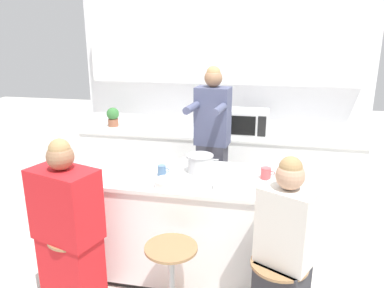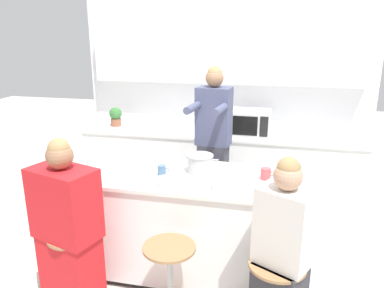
{
  "view_description": "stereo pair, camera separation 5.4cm",
  "coord_description": "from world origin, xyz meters",
  "px_view_note": "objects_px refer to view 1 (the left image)",
  "views": [
    {
      "loc": [
        0.61,
        -2.86,
        2.08
      ],
      "look_at": [
        0.0,
        0.08,
        1.18
      ],
      "focal_mm": 35.0,
      "sensor_mm": 36.0,
      "label": 1
    },
    {
      "loc": [
        0.66,
        -2.85,
        2.08
      ],
      "look_at": [
        0.0,
        0.08,
        1.18
      ],
      "focal_mm": 35.0,
      "sensor_mm": 36.0,
      "label": 2
    }
  ],
  "objects_px": {
    "bar_stool_center": "(172,282)",
    "coffee_cup_near": "(266,173)",
    "person_cooking": "(212,154)",
    "cooking_pot": "(200,163)",
    "person_wrapped_blanket": "(69,236)",
    "coffee_cup_far": "(162,171)",
    "microwave": "(247,122)",
    "juice_carton": "(296,174)",
    "fruit_bowl": "(168,183)",
    "banana_bunch": "(290,195)",
    "kitchen_island": "(190,224)",
    "potted_plant": "(113,116)",
    "bar_stool_leftmost": "(77,270)",
    "person_seated_near": "(283,264)"
  },
  "relations": [
    {
      "from": "bar_stool_leftmost",
      "to": "fruit_bowl",
      "type": "height_order",
      "value": "fruit_bowl"
    },
    {
      "from": "cooking_pot",
      "to": "banana_bunch",
      "type": "height_order",
      "value": "cooking_pot"
    },
    {
      "from": "microwave",
      "to": "potted_plant",
      "type": "height_order",
      "value": "microwave"
    },
    {
      "from": "person_wrapped_blanket",
      "to": "coffee_cup_near",
      "type": "height_order",
      "value": "person_wrapped_blanket"
    },
    {
      "from": "bar_stool_leftmost",
      "to": "juice_carton",
      "type": "bearing_deg",
      "value": 22.31
    },
    {
      "from": "person_cooking",
      "to": "banana_bunch",
      "type": "distance_m",
      "value": 1.25
    },
    {
      "from": "juice_carton",
      "to": "potted_plant",
      "type": "height_order",
      "value": "potted_plant"
    },
    {
      "from": "person_seated_near",
      "to": "fruit_bowl",
      "type": "bearing_deg",
      "value": -176.51
    },
    {
      "from": "bar_stool_leftmost",
      "to": "bar_stool_center",
      "type": "xyz_separation_m",
      "value": [
        0.74,
        0.01,
        0.0
      ]
    },
    {
      "from": "coffee_cup_far",
      "to": "potted_plant",
      "type": "distance_m",
      "value": 2.06
    },
    {
      "from": "fruit_bowl",
      "to": "banana_bunch",
      "type": "bearing_deg",
      "value": -0.65
    },
    {
      "from": "fruit_bowl",
      "to": "banana_bunch",
      "type": "distance_m",
      "value": 0.92
    },
    {
      "from": "person_seated_near",
      "to": "juice_carton",
      "type": "xyz_separation_m",
      "value": [
        0.09,
        0.68,
        0.38
      ]
    },
    {
      "from": "fruit_bowl",
      "to": "coffee_cup_far",
      "type": "distance_m",
      "value": 0.24
    },
    {
      "from": "juice_carton",
      "to": "microwave",
      "type": "bearing_deg",
      "value": 107.12
    },
    {
      "from": "bar_stool_center",
      "to": "person_cooking",
      "type": "distance_m",
      "value": 1.48
    },
    {
      "from": "cooking_pot",
      "to": "fruit_bowl",
      "type": "bearing_deg",
      "value": -117.03
    },
    {
      "from": "person_wrapped_blanket",
      "to": "microwave",
      "type": "height_order",
      "value": "person_wrapped_blanket"
    },
    {
      "from": "banana_bunch",
      "to": "juice_carton",
      "type": "bearing_deg",
      "value": 80.3
    },
    {
      "from": "coffee_cup_near",
      "to": "kitchen_island",
      "type": "bearing_deg",
      "value": -175.38
    },
    {
      "from": "bar_stool_leftmost",
      "to": "person_seated_near",
      "type": "relative_size",
      "value": 0.47
    },
    {
      "from": "person_seated_near",
      "to": "fruit_bowl",
      "type": "relative_size",
      "value": 6.77
    },
    {
      "from": "person_seated_near",
      "to": "coffee_cup_far",
      "type": "relative_size",
      "value": 13.38
    },
    {
      "from": "bar_stool_center",
      "to": "coffee_cup_far",
      "type": "xyz_separation_m",
      "value": [
        -0.23,
        0.59,
        0.62
      ]
    },
    {
      "from": "kitchen_island",
      "to": "potted_plant",
      "type": "bearing_deg",
      "value": 130.23
    },
    {
      "from": "bar_stool_leftmost",
      "to": "person_seated_near",
      "type": "bearing_deg",
      "value": -0.9
    },
    {
      "from": "bar_stool_center",
      "to": "person_seated_near",
      "type": "relative_size",
      "value": 0.47
    },
    {
      "from": "person_wrapped_blanket",
      "to": "fruit_bowl",
      "type": "relative_size",
      "value": 6.88
    },
    {
      "from": "bar_stool_leftmost",
      "to": "fruit_bowl",
      "type": "bearing_deg",
      "value": 31.19
    },
    {
      "from": "cooking_pot",
      "to": "person_wrapped_blanket",
      "type": "bearing_deg",
      "value": -137.37
    },
    {
      "from": "bar_stool_leftmost",
      "to": "coffee_cup_far",
      "type": "relative_size",
      "value": 6.27
    },
    {
      "from": "coffee_cup_near",
      "to": "microwave",
      "type": "bearing_deg",
      "value": 99.56
    },
    {
      "from": "person_cooking",
      "to": "potted_plant",
      "type": "relative_size",
      "value": 7.11
    },
    {
      "from": "person_cooking",
      "to": "bar_stool_leftmost",
      "type": "bearing_deg",
      "value": -113.97
    },
    {
      "from": "microwave",
      "to": "bar_stool_center",
      "type": "bearing_deg",
      "value": -99.22
    },
    {
      "from": "cooking_pot",
      "to": "banana_bunch",
      "type": "xyz_separation_m",
      "value": [
        0.74,
        -0.38,
        -0.05
      ]
    },
    {
      "from": "juice_carton",
      "to": "microwave",
      "type": "xyz_separation_m",
      "value": [
        -0.49,
        1.59,
        0.02
      ]
    },
    {
      "from": "potted_plant",
      "to": "person_wrapped_blanket",
      "type": "bearing_deg",
      "value": -74.97
    },
    {
      "from": "bar_stool_center",
      "to": "coffee_cup_far",
      "type": "bearing_deg",
      "value": 111.18
    },
    {
      "from": "fruit_bowl",
      "to": "coffee_cup_far",
      "type": "bearing_deg",
      "value": 116.45
    },
    {
      "from": "coffee_cup_far",
      "to": "microwave",
      "type": "height_order",
      "value": "microwave"
    },
    {
      "from": "bar_stool_center",
      "to": "coffee_cup_near",
      "type": "height_order",
      "value": "coffee_cup_near"
    },
    {
      "from": "coffee_cup_far",
      "to": "banana_bunch",
      "type": "xyz_separation_m",
      "value": [
        1.03,
        -0.23,
        -0.02
      ]
    },
    {
      "from": "bar_stool_center",
      "to": "microwave",
      "type": "bearing_deg",
      "value": 80.78
    },
    {
      "from": "person_cooking",
      "to": "coffee_cup_far",
      "type": "xyz_separation_m",
      "value": [
        -0.3,
        -0.79,
        0.09
      ]
    },
    {
      "from": "coffee_cup_near",
      "to": "person_seated_near",
      "type": "bearing_deg",
      "value": -78.98
    },
    {
      "from": "bar_stool_leftmost",
      "to": "potted_plant",
      "type": "xyz_separation_m",
      "value": [
        -0.65,
        2.29,
        0.66
      ]
    },
    {
      "from": "bar_stool_center",
      "to": "potted_plant",
      "type": "bearing_deg",
      "value": 121.25
    },
    {
      "from": "coffee_cup_near",
      "to": "banana_bunch",
      "type": "distance_m",
      "value": 0.38
    },
    {
      "from": "banana_bunch",
      "to": "kitchen_island",
      "type": "bearing_deg",
      "value": 160.39
    }
  ]
}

